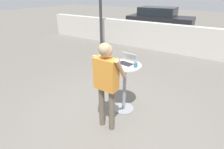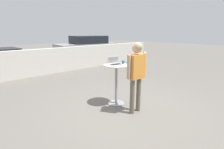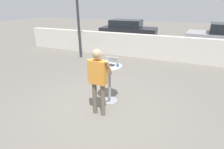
{
  "view_description": "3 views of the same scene",
  "coord_description": "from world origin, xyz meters",
  "views": [
    {
      "loc": [
        1.56,
        -2.51,
        2.42
      ],
      "look_at": [
        -0.11,
        0.12,
        0.93
      ],
      "focal_mm": 28.0,
      "sensor_mm": 36.0,
      "label": 1
    },
    {
      "loc": [
        -3.07,
        -2.84,
        1.94
      ],
      "look_at": [
        -0.15,
        0.34,
        0.87
      ],
      "focal_mm": 28.0,
      "sensor_mm": 36.0,
      "label": 2
    },
    {
      "loc": [
        1.76,
        -3.65,
        2.62
      ],
      "look_at": [
        0.16,
        0.24,
        0.9
      ],
      "focal_mm": 28.0,
      "sensor_mm": 36.0,
      "label": 3
    }
  ],
  "objects": [
    {
      "name": "ground_plane",
      "position": [
        0.0,
        0.0,
        0.0
      ],
      "size": [
        50.0,
        50.0,
        0.0
      ],
      "primitive_type": "plane",
      "color": "slate"
    },
    {
      "name": "pavement_kerb",
      "position": [
        0.0,
        5.1,
        0.59
      ],
      "size": [
        14.25,
        0.35,
        1.17
      ],
      "color": "beige",
      "rests_on": "ground_plane"
    },
    {
      "name": "cafe_table",
      "position": [
        0.04,
        0.38,
        0.69
      ],
      "size": [
        0.65,
        0.65,
        1.09
      ],
      "color": "gray",
      "rests_on": "ground_plane"
    },
    {
      "name": "laptop",
      "position": [
        0.04,
        0.43,
        1.13
      ],
      "size": [
        0.38,
        0.37,
        0.2
      ],
      "color": "#B7BABF",
      "rests_on": "cafe_table"
    },
    {
      "name": "coffee_mug",
      "position": [
        0.27,
        0.36,
        1.13
      ],
      "size": [
        0.11,
        0.07,
        0.09
      ],
      "color": "#336084",
      "rests_on": "cafe_table"
    },
    {
      "name": "standing_person",
      "position": [
        0.03,
        -0.3,
        1.08
      ],
      "size": [
        0.56,
        0.37,
        1.69
      ],
      "color": "brown",
      "rests_on": "ground_plane"
    },
    {
      "name": "parked_car_further_down",
      "position": [
        3.99,
        7.48,
        0.84
      ],
      "size": [
        4.28,
        2.33,
        1.63
      ],
      "color": "#9E9EA3",
      "rests_on": "ground_plane"
    }
  ]
}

